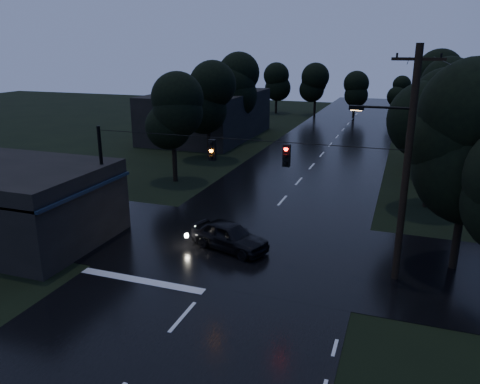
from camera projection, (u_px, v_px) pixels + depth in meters
The scene contains 15 objects.
main_road at pixel (312, 167), 40.30m from camera, with size 12.00×120.00×0.02m, color black.
cross_street at pixel (243, 247), 24.09m from camera, with size 60.00×9.00×0.02m, color black.
building_far_left at pixel (208, 115), 53.04m from camera, with size 10.00×16.00×5.00m, color black.
utility_pole_main at pixel (405, 163), 19.27m from camera, with size 3.50×0.30×10.00m.
utility_pole_far at pixel (419, 131), 34.69m from camera, with size 2.00×0.30×7.50m.
anchor_pole_left at pixel (103, 182), 24.71m from camera, with size 0.18×0.18×6.00m, color black.
span_signals at pixel (247, 152), 21.46m from camera, with size 15.00×0.37×1.12m.
tree_corner_near at pixel (471, 141), 20.02m from camera, with size 4.48×4.48×9.44m.
tree_left_a at pixel (173, 113), 34.42m from camera, with size 3.92×3.92×8.26m.
tree_left_b at pixel (208, 97), 41.71m from camera, with size 4.20×4.20×8.85m.
tree_left_c at pixel (239, 84), 50.79m from camera, with size 4.48×4.48×9.44m.
tree_right_a at pixel (436, 119), 28.55m from camera, with size 4.20×4.20×8.85m.
tree_right_b at pixel (441, 100), 35.45m from camera, with size 4.48×4.48×9.44m.
tree_right_c at pixel (442, 86), 44.15m from camera, with size 4.76×4.76×10.03m.
car at pixel (229, 236), 23.63m from camera, with size 1.70×4.22×1.44m, color black.
Camera 1 is at (7.28, -8.95, 9.83)m, focal length 35.00 mm.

